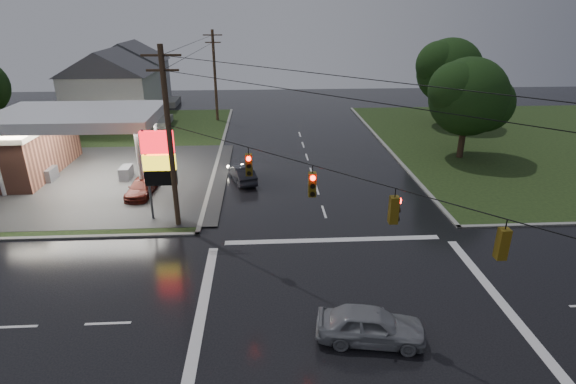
{
  "coord_description": "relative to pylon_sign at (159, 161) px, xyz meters",
  "views": [
    {
      "loc": [
        -4.03,
        -16.41,
        12.84
      ],
      "look_at": [
        -2.65,
        7.39,
        3.0
      ],
      "focal_mm": 28.0,
      "sensor_mm": 36.0,
      "label": 1
    }
  ],
  "objects": [
    {
      "name": "ground",
      "position": [
        10.5,
        -10.5,
        -4.01
      ],
      "size": [
        120.0,
        120.0,
        0.0
      ],
      "primitive_type": "plane",
      "color": "black",
      "rests_on": "ground"
    },
    {
      "name": "grass_nw",
      "position": [
        -15.5,
        15.5,
        -3.97
      ],
      "size": [
        36.0,
        36.0,
        0.08
      ],
      "primitive_type": "cube",
      "color": "black",
      "rests_on": "ground"
    },
    {
      "name": "grass_ne",
      "position": [
        36.5,
        15.5,
        -3.97
      ],
      "size": [
        36.0,
        36.0,
        0.08
      ],
      "primitive_type": "cube",
      "color": "black",
      "rests_on": "ground"
    },
    {
      "name": "pylon_sign",
      "position": [
        0.0,
        0.0,
        0.0
      ],
      "size": [
        2.0,
        0.35,
        6.0
      ],
      "color": "#59595E",
      "rests_on": "ground"
    },
    {
      "name": "utility_pole_nw",
      "position": [
        1.0,
        -1.0,
        1.71
      ],
      "size": [
        2.2,
        0.32,
        11.0
      ],
      "color": "#382619",
      "rests_on": "ground"
    },
    {
      "name": "utility_pole_n",
      "position": [
        1.0,
        27.5,
        1.46
      ],
      "size": [
        2.2,
        0.32,
        10.5
      ],
      "color": "#382619",
      "rests_on": "ground"
    },
    {
      "name": "traffic_signals",
      "position": [
        10.52,
        -10.52,
        2.47
      ],
      "size": [
        26.87,
        26.87,
        1.47
      ],
      "color": "black",
      "rests_on": "ground"
    },
    {
      "name": "house_near",
      "position": [
        -10.45,
        25.5,
        0.39
      ],
      "size": [
        11.05,
        8.48,
        8.6
      ],
      "color": "silver",
      "rests_on": "ground"
    },
    {
      "name": "house_far",
      "position": [
        -11.45,
        37.5,
        0.39
      ],
      "size": [
        11.05,
        8.48,
        8.6
      ],
      "color": "silver",
      "rests_on": "ground"
    },
    {
      "name": "tree_ne_near",
      "position": [
        24.64,
        11.49,
        1.55
      ],
      "size": [
        7.99,
        6.8,
        8.98
      ],
      "color": "black",
      "rests_on": "ground"
    },
    {
      "name": "tree_ne_far",
      "position": [
        27.65,
        23.49,
        2.17
      ],
      "size": [
        8.46,
        7.2,
        9.8
      ],
      "color": "black",
      "rests_on": "ground"
    },
    {
      "name": "car_north",
      "position": [
        4.78,
        6.52,
        -3.34
      ],
      "size": [
        2.54,
        4.28,
        1.33
      ],
      "primitive_type": "imported",
      "rotation": [
        0.0,
        0.0,
        3.44
      ],
      "color": "black",
      "rests_on": "ground"
    },
    {
      "name": "car_crossing",
      "position": [
        10.73,
        -12.2,
        -3.25
      ],
      "size": [
        4.7,
        2.51,
        1.52
      ],
      "primitive_type": "imported",
      "rotation": [
        0.0,
        0.0,
        1.4
      ],
      "color": "gray",
      "rests_on": "ground"
    },
    {
      "name": "car_pump",
      "position": [
        -2.5,
        4.18,
        -3.42
      ],
      "size": [
        1.89,
        4.17,
        1.18
      ],
      "primitive_type": "imported",
      "rotation": [
        0.0,
        0.0,
        -0.06
      ],
      "color": "#5C1D15",
      "rests_on": "ground"
    }
  ]
}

